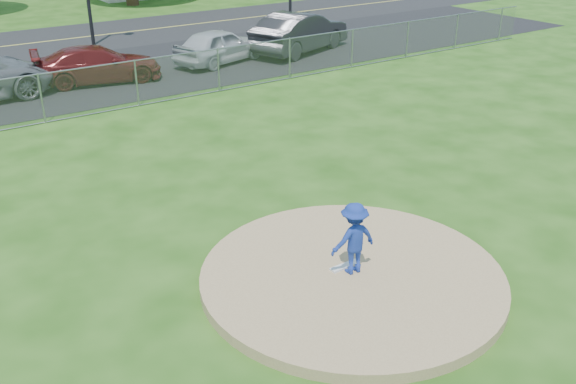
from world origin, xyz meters
name	(u,v)px	position (x,y,z in m)	size (l,w,h in m)	color
ground	(134,129)	(0.00, 10.00, 0.00)	(120.00, 120.00, 0.00)	#1F4A10
pitchers_mound	(352,277)	(0.00, 0.00, 0.10)	(5.40, 5.40, 0.20)	tan
pitching_rubber	(345,266)	(0.00, 0.20, 0.22)	(0.60, 0.15, 0.04)	white
chain_link_fence	(107,89)	(0.00, 12.00, 0.75)	(40.00, 0.06, 1.50)	gray
parking_lot	(66,81)	(0.00, 16.50, 0.01)	(50.00, 8.00, 0.01)	black
street	(15,45)	(0.00, 24.00, 0.00)	(60.00, 7.00, 0.01)	black
pitcher	(354,238)	(0.02, 0.02, 0.86)	(0.86, 0.49, 1.33)	navy
parked_car_darkred	(98,64)	(0.98, 15.59, 0.66)	(1.83, 4.51, 1.31)	#5B1716
parked_car_pearl	(219,46)	(6.07, 15.66, 0.71)	(1.65, 4.10, 1.40)	silver
parked_car_charcoal	(300,32)	(9.93, 15.43, 0.87)	(1.81, 5.20, 1.71)	#272729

